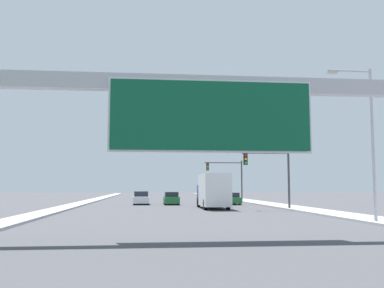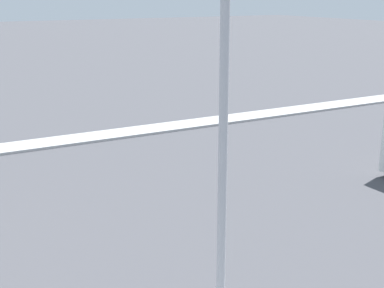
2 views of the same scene
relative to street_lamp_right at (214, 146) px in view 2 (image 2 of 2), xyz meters
The scene contains 1 object.
street_lamp_right is the anchor object (origin of this frame).
Camera 2 is at (18.68, 17.79, 8.30)m, focal length 50.00 mm.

